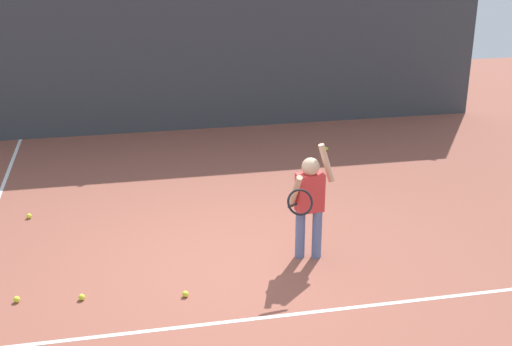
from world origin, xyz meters
name	(u,v)px	position (x,y,z in m)	size (l,w,h in m)	color
ground_plane	(224,267)	(0.00, 0.00, 0.00)	(20.00, 20.00, 0.00)	brown
court_line_baseline	(242,320)	(0.00, -1.09, 0.00)	(9.00, 0.05, 0.00)	white
back_fence_windscreen	(175,38)	(0.00, 5.24, 1.66)	(11.29, 0.08, 3.31)	#383D42
fence_post_1	(174,33)	(0.00, 5.30, 1.73)	(0.09, 0.09, 3.46)	slate
fence_post_2	(466,24)	(5.50, 5.30, 1.73)	(0.09, 0.09, 3.46)	slate
tennis_player	(309,199)	(0.97, 0.02, 0.73)	(0.67, 0.62, 1.35)	slate
tennis_ball_0	(326,149)	(2.28, 3.56, 0.03)	(0.07, 0.07, 0.07)	#CCE033
tennis_ball_3	(82,297)	(-1.53, -0.40, 0.03)	(0.07, 0.07, 0.07)	#CCE033
tennis_ball_4	(29,216)	(-2.27, 1.77, 0.03)	(0.07, 0.07, 0.07)	#CCE033
tennis_ball_6	(185,294)	(-0.49, -0.55, 0.03)	(0.07, 0.07, 0.07)	#CCE033
tennis_ball_7	(17,299)	(-2.18, -0.31, 0.03)	(0.07, 0.07, 0.07)	#CCE033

